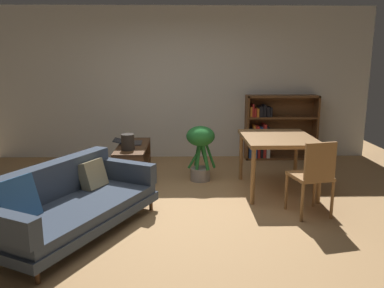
% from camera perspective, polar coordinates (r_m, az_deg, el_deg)
% --- Properties ---
extents(ground_plane, '(8.16, 8.16, 0.00)m').
position_cam_1_polar(ground_plane, '(4.77, -1.40, -9.72)').
color(ground_plane, tan).
extents(back_wall_panel, '(6.80, 0.10, 2.70)m').
position_cam_1_polar(back_wall_panel, '(7.13, -1.42, 8.83)').
color(back_wall_panel, silver).
rests_on(back_wall_panel, ground_plane).
extents(fabric_couch, '(1.65, 2.11, 0.72)m').
position_cam_1_polar(fabric_couch, '(4.32, -17.79, -8.08)').
color(fabric_couch, '#56351E').
rests_on(fabric_couch, ground_plane).
extents(media_console, '(0.43, 1.16, 0.54)m').
position_cam_1_polar(media_console, '(5.88, -8.63, -2.77)').
color(media_console, '#56351E').
rests_on(media_console, ground_plane).
extents(open_laptop, '(0.43, 0.32, 0.07)m').
position_cam_1_polar(open_laptop, '(5.95, -9.18, 0.25)').
color(open_laptop, '#333338').
rests_on(open_laptop, media_console).
extents(desk_speaker, '(0.18, 0.18, 0.22)m').
position_cam_1_polar(desk_speaker, '(5.52, -9.39, 0.29)').
color(desk_speaker, '#2D2823').
rests_on(desk_speaker, media_console).
extents(potted_floor_plant, '(0.44, 0.42, 0.83)m').
position_cam_1_polar(potted_floor_plant, '(5.76, 1.27, -0.30)').
color(potted_floor_plant, '#9E9389').
rests_on(potted_floor_plant, ground_plane).
extents(dining_table, '(0.93, 1.14, 0.77)m').
position_cam_1_polar(dining_table, '(5.41, 12.45, 0.26)').
color(dining_table, olive).
rests_on(dining_table, ground_plane).
extents(dining_chair_near, '(0.49, 0.50, 0.90)m').
position_cam_1_polar(dining_chair_near, '(4.65, 17.38, -4.19)').
color(dining_chair_near, olive).
rests_on(dining_chair_near, ground_plane).
extents(bookshelf, '(1.29, 0.31, 1.16)m').
position_cam_1_polar(bookshelf, '(7.24, 12.08, 2.30)').
color(bookshelf, brown).
rests_on(bookshelf, ground_plane).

